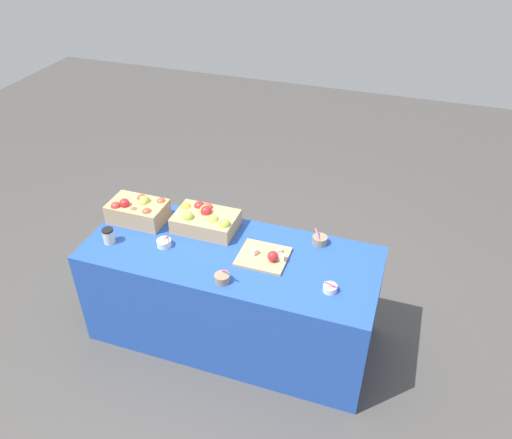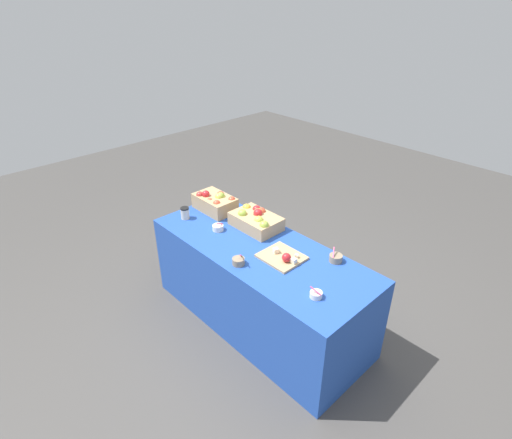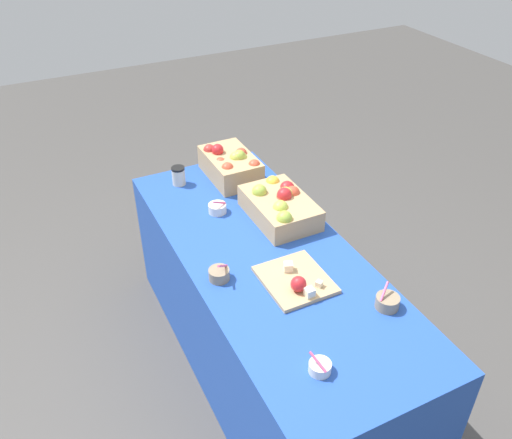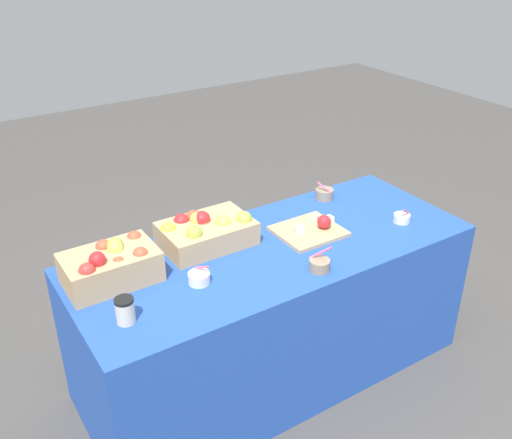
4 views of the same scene
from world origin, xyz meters
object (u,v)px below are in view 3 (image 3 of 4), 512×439
object	(u,v)px
apple_crate_left	(231,165)
cutting_board_front	(296,280)
sample_bowl_mid	(387,302)
sample_bowl_extra	(320,367)
apple_crate_middle	(280,205)
sample_bowl_near	(217,208)
coffee_cup	(179,176)
sample_bowl_far	(219,274)

from	to	relation	value
apple_crate_left	cutting_board_front	world-z (taller)	apple_crate_left
cutting_board_front	sample_bowl_mid	size ratio (longest dim) A/B	3.00
sample_bowl_mid	sample_bowl_extra	bearing A→B (deg)	-69.33
apple_crate_left	sample_bowl_extra	bearing A→B (deg)	-11.24
apple_crate_middle	sample_bowl_near	size ratio (longest dim) A/B	4.49
apple_crate_middle	cutting_board_front	size ratio (longest dim) A/B	1.35
apple_crate_middle	coffee_cup	xyz separation A→B (m)	(-0.53, -0.35, -0.02)
cutting_board_front	sample_bowl_extra	distance (m)	0.47
apple_crate_left	sample_bowl_near	xyz separation A→B (m)	(0.30, -0.21, -0.06)
cutting_board_front	sample_bowl_near	xyz separation A→B (m)	(-0.66, -0.09, 0.01)
sample_bowl_mid	sample_bowl_far	distance (m)	0.71
sample_bowl_extra	coffee_cup	size ratio (longest dim) A/B	0.85
sample_bowl_near	apple_crate_left	bearing A→B (deg)	144.99
sample_bowl_extra	sample_bowl_mid	bearing A→B (deg)	110.67
apple_crate_left	cutting_board_front	xyz separation A→B (m)	(0.95, -0.12, -0.06)
apple_crate_middle	sample_bowl_mid	distance (m)	0.77
sample_bowl_far	apple_crate_left	bearing A→B (deg)	152.62
cutting_board_front	sample_bowl_mid	world-z (taller)	sample_bowl_mid
apple_crate_left	sample_bowl_extra	xyz separation A→B (m)	(1.40, -0.28, -0.06)
sample_bowl_near	sample_bowl_far	xyz separation A→B (m)	(0.48, -0.20, 0.00)
sample_bowl_near	coffee_cup	bearing A→B (deg)	-166.97
cutting_board_front	sample_bowl_far	xyz separation A→B (m)	(-0.17, -0.28, 0.01)
sample_bowl_mid	sample_bowl_far	size ratio (longest dim) A/B	0.89
sample_bowl_far	coffee_cup	size ratio (longest dim) A/B	1.09
apple_crate_left	coffee_cup	bearing A→B (deg)	-101.10
apple_crate_middle	coffee_cup	size ratio (longest dim) A/B	3.96
cutting_board_front	sample_bowl_near	world-z (taller)	sample_bowl_near
cutting_board_front	sample_bowl_far	size ratio (longest dim) A/B	2.68
apple_crate_middle	cutting_board_front	distance (m)	0.52
sample_bowl_near	coffee_cup	size ratio (longest dim) A/B	0.88
sample_bowl_far	coffee_cup	xyz separation A→B (m)	(-0.84, 0.11, 0.03)
apple_crate_left	apple_crate_middle	distance (m)	0.48
sample_bowl_extra	apple_crate_left	bearing A→B (deg)	168.76
cutting_board_front	sample_bowl_extra	size ratio (longest dim) A/B	3.46
apple_crate_middle	coffee_cup	bearing A→B (deg)	-146.55
sample_bowl_near	sample_bowl_far	size ratio (longest dim) A/B	0.81
sample_bowl_far	cutting_board_front	bearing A→B (deg)	58.50
cutting_board_front	sample_bowl_far	world-z (taller)	sample_bowl_far
sample_bowl_mid	apple_crate_left	bearing A→B (deg)	-173.54
apple_crate_left	coffee_cup	world-z (taller)	apple_crate_left
apple_crate_left	cutting_board_front	bearing A→B (deg)	-7.19
cutting_board_front	sample_bowl_near	bearing A→B (deg)	-172.34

